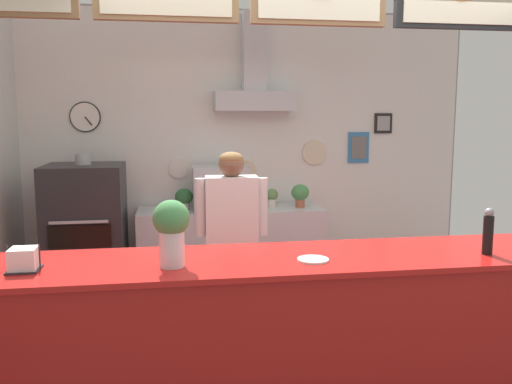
% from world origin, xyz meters
% --- Properties ---
extents(back_wall_assembly, '(4.76, 2.94, 2.95)m').
position_xyz_m(back_wall_assembly, '(0.00, 2.53, 1.57)').
color(back_wall_assembly, gray).
rests_on(back_wall_assembly, ground_plane).
extents(service_counter, '(4.08, 0.69, 1.10)m').
position_xyz_m(service_counter, '(0.00, -0.30, 0.55)').
color(service_counter, '#B21916').
rests_on(service_counter, ground_plane).
extents(back_prep_counter, '(1.88, 0.57, 0.92)m').
position_xyz_m(back_prep_counter, '(-0.22, 2.29, 0.45)').
color(back_prep_counter, silver).
rests_on(back_prep_counter, ground_plane).
extents(pizza_oven, '(0.71, 0.74, 1.51)m').
position_xyz_m(pizza_oven, '(-1.61, 2.02, 0.71)').
color(pizza_oven, '#232326').
rests_on(pizza_oven, ground_plane).
extents(shop_worker, '(0.56, 0.24, 1.59)m').
position_xyz_m(shop_worker, '(-0.36, 0.98, 0.86)').
color(shop_worker, '#232328').
rests_on(shop_worker, ground_plane).
extents(espresso_machine, '(0.55, 0.55, 0.43)m').
position_xyz_m(espresso_machine, '(-0.33, 2.26, 1.13)').
color(espresso_machine, '#B7BABF').
rests_on(espresso_machine, back_prep_counter).
extents(potted_rosemary, '(0.13, 0.13, 0.19)m').
position_xyz_m(potted_rosemary, '(0.20, 2.31, 1.02)').
color(potted_rosemary, beige).
rests_on(potted_rosemary, back_prep_counter).
extents(potted_basil, '(0.18, 0.18, 0.21)m').
position_xyz_m(potted_basil, '(-0.70, 2.29, 1.04)').
color(potted_basil, beige).
rests_on(potted_basil, back_prep_counter).
extents(potted_thyme, '(0.18, 0.18, 0.24)m').
position_xyz_m(potted_thyme, '(0.49, 2.26, 1.06)').
color(potted_thyme, '#9E563D').
rests_on(potted_thyme, back_prep_counter).
extents(condiment_plate, '(0.17, 0.17, 0.01)m').
position_xyz_m(condiment_plate, '(-0.09, -0.41, 1.10)').
color(condiment_plate, white).
rests_on(condiment_plate, service_counter).
extents(basil_vase, '(0.19, 0.19, 0.34)m').
position_xyz_m(basil_vase, '(-0.82, -0.40, 1.28)').
color(basil_vase, silver).
rests_on(basil_vase, service_counter).
extents(pepper_grinder, '(0.06, 0.06, 0.26)m').
position_xyz_m(pepper_grinder, '(0.90, -0.43, 1.22)').
color(pepper_grinder, black).
rests_on(pepper_grinder, service_counter).
extents(napkin_holder, '(0.16, 0.15, 0.13)m').
position_xyz_m(napkin_holder, '(-1.55, -0.36, 1.15)').
color(napkin_holder, '#262628').
rests_on(napkin_holder, service_counter).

